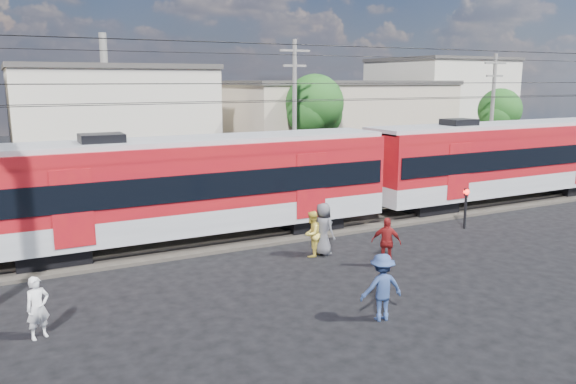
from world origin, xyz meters
name	(u,v)px	position (x,y,z in m)	size (l,w,h in m)	color
ground	(354,305)	(0.00, 0.00, 0.00)	(120.00, 120.00, 0.00)	black
track_bed	(245,235)	(0.00, 8.00, 0.06)	(70.00, 3.40, 0.12)	#2D2823
rail_near	(252,237)	(0.00, 7.25, 0.18)	(70.00, 0.12, 0.12)	#59544C
rail_far	(238,228)	(0.00, 8.75, 0.18)	(70.00, 0.12, 0.12)	#59544C
commuter_train	(196,183)	(-2.00, 8.00, 2.40)	(50.30, 3.08, 4.17)	black
building_midwest	(108,120)	(-2.00, 27.00, 3.66)	(12.24, 12.24, 7.30)	beige
building_mideast	(332,123)	(14.00, 24.00, 3.16)	(16.32, 10.20, 6.30)	tan
building_east	(438,104)	(28.00, 28.00, 4.16)	(10.20, 10.20, 8.30)	beige
utility_pole_mid	(295,113)	(6.00, 15.00, 4.53)	(1.80, 0.24, 8.50)	slate
utility_pole_east	(492,112)	(20.00, 14.00, 4.28)	(1.80, 0.24, 8.00)	slate
tree_near	(316,107)	(9.19, 18.09, 4.66)	(3.82, 3.64, 6.72)	#382619
tree_far	(500,113)	(24.19, 17.09, 3.99)	(3.36, 3.12, 5.76)	#382619
pedestrian_a	(38,308)	(-8.15, 1.84, 0.80)	(0.58, 0.38, 1.59)	white
pedestrian_b	(312,234)	(1.17, 4.50, 0.84)	(0.82, 0.64, 1.69)	gold
pedestrian_c	(382,287)	(0.09, -1.18, 0.92)	(1.19, 0.68, 1.84)	navy
pedestrian_d	(386,242)	(2.88, 2.34, 0.87)	(1.01, 0.42, 1.73)	maroon
pedestrian_e	(323,229)	(1.63, 4.47, 0.97)	(0.95, 0.62, 1.95)	#4C4C51
car_silver	(560,165)	(24.70, 12.17, 0.71)	(1.67, 4.16, 1.42)	silver
car_white	(565,162)	(25.98, 12.77, 0.75)	(1.59, 4.57, 1.51)	silver
crossing_signal	(466,201)	(8.99, 4.85, 1.24)	(0.26, 0.26, 1.79)	black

